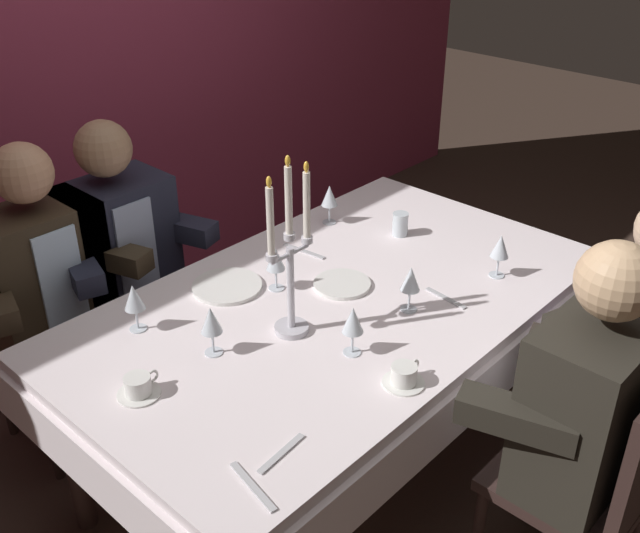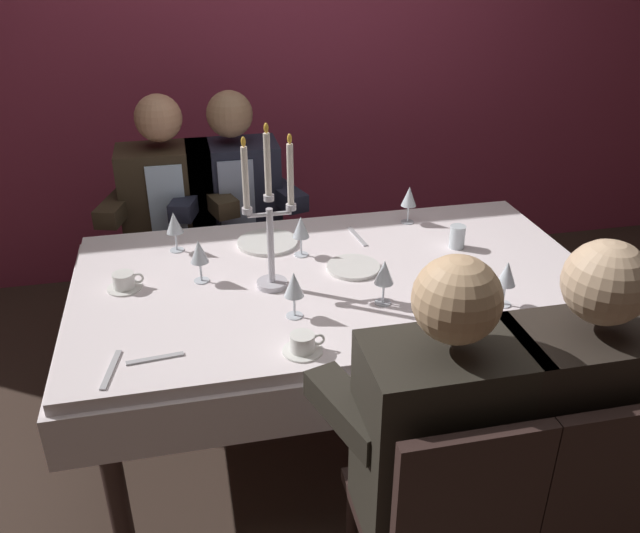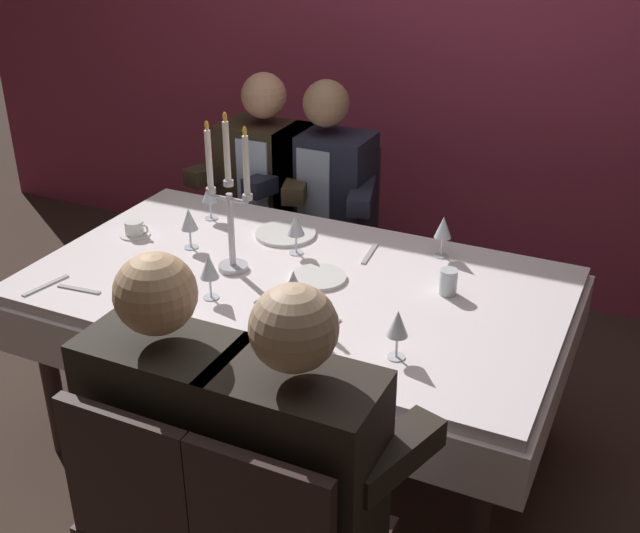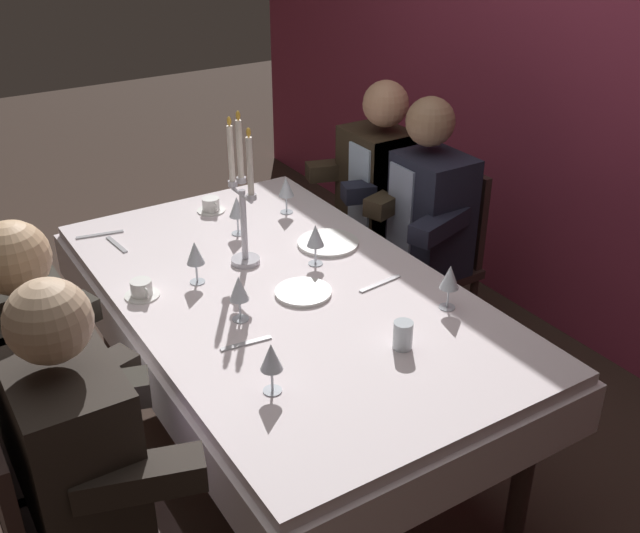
{
  "view_description": "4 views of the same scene",
  "coord_description": "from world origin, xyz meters",
  "px_view_note": "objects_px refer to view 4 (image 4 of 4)",
  "views": [
    {
      "loc": [
        -1.61,
        -1.42,
        2.08
      ],
      "look_at": [
        0.08,
        0.15,
        0.78
      ],
      "focal_mm": 41.45,
      "sensor_mm": 36.0,
      "label": 1
    },
    {
      "loc": [
        -0.52,
        -2.08,
        1.9
      ],
      "look_at": [
        -0.05,
        0.06,
        0.75
      ],
      "focal_mm": 36.96,
      "sensor_mm": 36.0,
      "label": 2
    },
    {
      "loc": [
        1.16,
        -2.25,
        2.08
      ],
      "look_at": [
        0.07,
        0.06,
        0.78
      ],
      "focal_mm": 44.58,
      "sensor_mm": 36.0,
      "label": 3
    },
    {
      "loc": [
        2.06,
        -1.13,
        2.08
      ],
      "look_at": [
        0.06,
        0.12,
        0.82
      ],
      "focal_mm": 42.18,
      "sensor_mm": 36.0,
      "label": 4
    }
  ],
  "objects_px": {
    "wine_glass_3": "(237,208)",
    "wine_glass_5": "(450,278)",
    "wine_glass_6": "(286,188)",
    "seated_diner_2": "(36,377)",
    "dinner_plate_0": "(303,292)",
    "water_tumbler_0": "(403,335)",
    "seated_diner_0": "(383,186)",
    "dining_table": "(284,316)",
    "wine_glass_1": "(271,358)",
    "seated_diner_1": "(425,209)",
    "candelabra": "(243,204)",
    "coffee_cup_0": "(142,289)",
    "coffee_cup_1": "(211,205)",
    "wine_glass_0": "(315,237)",
    "seated_diner_3": "(72,451)",
    "wine_glass_4": "(239,290)",
    "wine_glass_2": "(195,254)",
    "dinner_plate_1": "(328,243)"
  },
  "relations": [
    {
      "from": "candelabra",
      "to": "dinner_plate_0",
      "type": "height_order",
      "value": "candelabra"
    },
    {
      "from": "wine_glass_3",
      "to": "wine_glass_2",
      "type": "bearing_deg",
      "value": -47.17
    },
    {
      "from": "coffee_cup_0",
      "to": "seated_diner_3",
      "type": "relative_size",
      "value": 0.11
    },
    {
      "from": "wine_glass_2",
      "to": "wine_glass_6",
      "type": "relative_size",
      "value": 1.0
    },
    {
      "from": "dining_table",
      "to": "wine_glass_0",
      "type": "xyz_separation_m",
      "value": [
        -0.1,
        0.19,
        0.23
      ]
    },
    {
      "from": "wine_glass_1",
      "to": "dinner_plate_1",
      "type": "bearing_deg",
      "value": 137.82
    },
    {
      "from": "seated_diner_1",
      "to": "coffee_cup_1",
      "type": "bearing_deg",
      "value": -119.97
    },
    {
      "from": "wine_glass_1",
      "to": "wine_glass_4",
      "type": "distance_m",
      "value": 0.41
    },
    {
      "from": "wine_glass_1",
      "to": "wine_glass_2",
      "type": "bearing_deg",
      "value": 173.69
    },
    {
      "from": "wine_glass_2",
      "to": "wine_glass_4",
      "type": "bearing_deg",
      "value": 3.42
    },
    {
      "from": "coffee_cup_0",
      "to": "seated_diner_1",
      "type": "relative_size",
      "value": 0.11
    },
    {
      "from": "wine_glass_6",
      "to": "dinner_plate_0",
      "type": "bearing_deg",
      "value": -25.09
    },
    {
      "from": "dining_table",
      "to": "seated_diner_3",
      "type": "distance_m",
      "value": 1.0
    },
    {
      "from": "wine_glass_4",
      "to": "seated_diner_0",
      "type": "height_order",
      "value": "seated_diner_0"
    },
    {
      "from": "seated_diner_2",
      "to": "seated_diner_0",
      "type": "bearing_deg",
      "value": 110.59
    },
    {
      "from": "dinner_plate_0",
      "to": "dinner_plate_1",
      "type": "height_order",
      "value": "same"
    },
    {
      "from": "dining_table",
      "to": "seated_diner_1",
      "type": "bearing_deg",
      "value": 107.93
    },
    {
      "from": "wine_glass_1",
      "to": "seated_diner_0",
      "type": "height_order",
      "value": "seated_diner_0"
    },
    {
      "from": "wine_glass_0",
      "to": "seated_diner_0",
      "type": "xyz_separation_m",
      "value": [
        -0.51,
        0.69,
        -0.12
      ]
    },
    {
      "from": "water_tumbler_0",
      "to": "seated_diner_0",
      "type": "distance_m",
      "value": 1.36
    },
    {
      "from": "water_tumbler_0",
      "to": "dinner_plate_1",
      "type": "bearing_deg",
      "value": 165.28
    },
    {
      "from": "dining_table",
      "to": "seated_diner_2",
      "type": "relative_size",
      "value": 1.56
    },
    {
      "from": "wine_glass_0",
      "to": "seated_diner_1",
      "type": "xyz_separation_m",
      "value": [
        -0.19,
        0.69,
        -0.12
      ]
    },
    {
      "from": "wine_glass_4",
      "to": "coffee_cup_1",
      "type": "distance_m",
      "value": 0.92
    },
    {
      "from": "wine_glass_6",
      "to": "seated_diner_0",
      "type": "xyz_separation_m",
      "value": [
        -0.03,
        0.55,
        -0.12
      ]
    },
    {
      "from": "wine_glass_6",
      "to": "seated_diner_2",
      "type": "xyz_separation_m",
      "value": [
        0.64,
        -1.23,
        -0.12
      ]
    },
    {
      "from": "wine_glass_3",
      "to": "wine_glass_5",
      "type": "height_order",
      "value": "same"
    },
    {
      "from": "wine_glass_1",
      "to": "wine_glass_4",
      "type": "relative_size",
      "value": 1.0
    },
    {
      "from": "candelabra",
      "to": "wine_glass_0",
      "type": "xyz_separation_m",
      "value": [
        0.15,
        0.22,
        -0.13
      ]
    },
    {
      "from": "seated_diner_0",
      "to": "seated_diner_2",
      "type": "xyz_separation_m",
      "value": [
        0.67,
        -1.77,
        0.0
      ]
    },
    {
      "from": "coffee_cup_1",
      "to": "wine_glass_1",
      "type": "bearing_deg",
      "value": -17.17
    },
    {
      "from": "wine_glass_4",
      "to": "coffee_cup_1",
      "type": "relative_size",
      "value": 1.24
    },
    {
      "from": "wine_glass_1",
      "to": "seated_diner_1",
      "type": "relative_size",
      "value": 0.13
    },
    {
      "from": "seated_diner_1",
      "to": "seated_diner_2",
      "type": "xyz_separation_m",
      "value": [
        0.35,
        -1.77,
        0.0
      ]
    },
    {
      "from": "wine_glass_5",
      "to": "dinner_plate_0",
      "type": "bearing_deg",
      "value": -132.76
    },
    {
      "from": "candelabra",
      "to": "coffee_cup_0",
      "type": "height_order",
      "value": "candelabra"
    },
    {
      "from": "wine_glass_4",
      "to": "coffee_cup_0",
      "type": "height_order",
      "value": "wine_glass_4"
    },
    {
      "from": "coffee_cup_1",
      "to": "candelabra",
      "type": "bearing_deg",
      "value": -10.37
    },
    {
      "from": "wine_glass_1",
      "to": "water_tumbler_0",
      "type": "relative_size",
      "value": 1.76
    },
    {
      "from": "coffee_cup_0",
      "to": "seated_diner_1",
      "type": "distance_m",
      "value": 1.34
    },
    {
      "from": "wine_glass_0",
      "to": "seated_diner_3",
      "type": "height_order",
      "value": "seated_diner_3"
    },
    {
      "from": "wine_glass_6",
      "to": "seated_diner_0",
      "type": "bearing_deg",
      "value": 93.09
    },
    {
      "from": "water_tumbler_0",
      "to": "wine_glass_6",
      "type": "bearing_deg",
      "value": 169.19
    },
    {
      "from": "candelabra",
      "to": "dinner_plate_0",
      "type": "xyz_separation_m",
      "value": [
        0.32,
        0.07,
        -0.24
      ]
    },
    {
      "from": "wine_glass_4",
      "to": "seated_diner_2",
      "type": "distance_m",
      "value": 0.67
    },
    {
      "from": "dinner_plate_0",
      "to": "water_tumbler_0",
      "type": "xyz_separation_m",
      "value": [
        0.45,
        0.09,
        0.04
      ]
    },
    {
      "from": "wine_glass_3",
      "to": "wine_glass_5",
      "type": "xyz_separation_m",
      "value": [
        0.91,
        0.34,
        0.0
      ]
    },
    {
      "from": "wine_glass_5",
      "to": "seated_diner_3",
      "type": "distance_m",
      "value": 1.3
    },
    {
      "from": "water_tumbler_0",
      "to": "seated_diner_1",
      "type": "distance_m",
      "value": 1.11
    },
    {
      "from": "seated_diner_1",
      "to": "seated_diner_3",
      "type": "relative_size",
      "value": 1.0
    }
  ]
}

